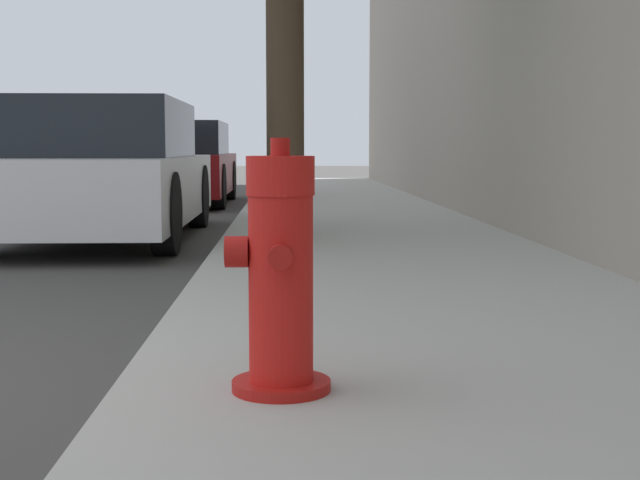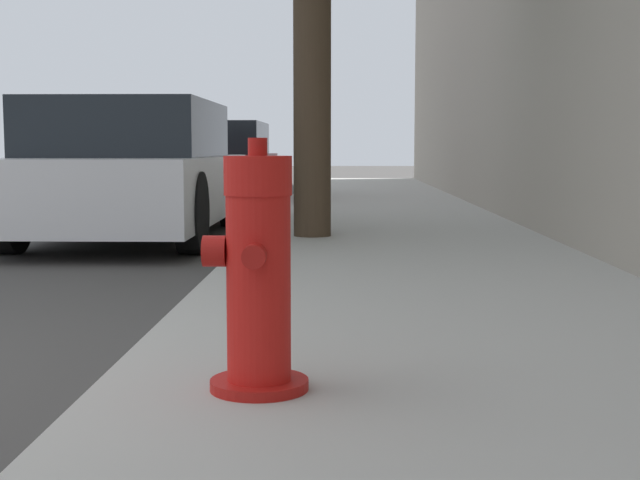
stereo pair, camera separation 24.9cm
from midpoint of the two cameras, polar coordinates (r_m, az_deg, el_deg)
sidewalk_slab at (r=3.13m, az=13.01°, el=-10.09°), size 2.68×40.00×0.11m
fire_hydrant at (r=2.92m, az=-1.57°, el=-2.42°), size 0.34×0.34×0.83m
parked_car_near at (r=9.03m, az=-11.02°, el=4.28°), size 1.77×4.30×1.36m
parked_car_mid at (r=14.41m, az=-6.14°, el=4.85°), size 1.70×4.01×1.30m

